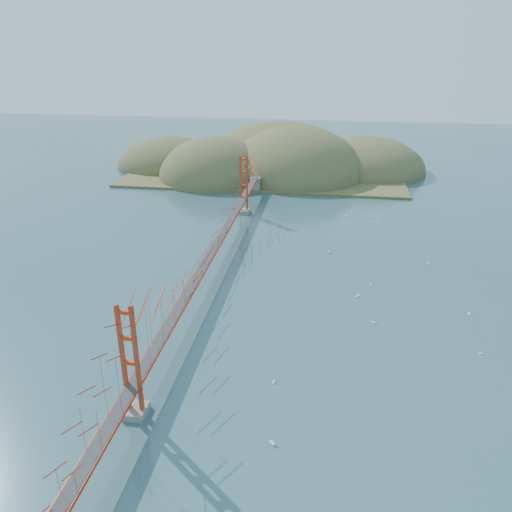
# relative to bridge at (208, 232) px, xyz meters

# --- Properties ---
(ground) EXTENTS (320.00, 320.00, 0.00)m
(ground) POSITION_rel_bridge_xyz_m (0.00, -0.18, -7.01)
(ground) COLOR #305461
(ground) RESTS_ON ground
(bridge) EXTENTS (2.20, 94.40, 12.00)m
(bridge) POSITION_rel_bridge_xyz_m (0.00, 0.00, 0.00)
(bridge) COLOR gray
(bridge) RESTS_ON ground
(far_headlands) EXTENTS (84.00, 58.00, 25.00)m
(far_headlands) POSITION_rel_bridge_xyz_m (2.21, 68.33, -7.01)
(far_headlands) COLOR brown
(far_headlands) RESTS_ON ground
(sailboat_15) EXTENTS (0.52, 0.55, 0.61)m
(sailboat_15) POSITION_rel_bridge_xyz_m (30.73, 38.03, -6.87)
(sailboat_15) COLOR white
(sailboat_15) RESTS_ON ground
(sailboat_5) EXTENTS (0.51, 0.57, 0.65)m
(sailboat_5) POSITION_rel_bridge_xyz_m (35.54, -6.10, -6.86)
(sailboat_5) COLOR white
(sailboat_5) RESTS_ON ground
(sailboat_14) EXTENTS (0.69, 0.69, 0.73)m
(sailboat_14) POSITION_rel_bridge_xyz_m (21.54, -3.40, -6.85)
(sailboat_14) COLOR white
(sailboat_14) RESTS_ON ground
(sailboat_2) EXTENTS (0.51, 0.47, 0.57)m
(sailboat_2) POSITION_rel_bridge_xyz_m (34.71, -15.16, -6.87)
(sailboat_2) COLOR white
(sailboat_2) RESTS_ON ground
(sailboat_7) EXTENTS (0.56, 0.49, 0.63)m
(sailboat_7) POSITION_rel_bridge_xyz_m (25.24, 30.94, -6.86)
(sailboat_7) COLOR white
(sailboat_7) RESTS_ON ground
(sailboat_0) EXTENTS (0.48, 0.52, 0.59)m
(sailboat_0) POSITION_rel_bridge_xyz_m (23.49, 0.34, -6.87)
(sailboat_0) COLOR white
(sailboat_0) RESTS_ON ground
(sailboat_4) EXTENTS (0.59, 0.66, 0.75)m
(sailboat_4) POSITION_rel_bridge_xyz_m (32.86, 9.14, -6.85)
(sailboat_4) COLOR white
(sailboat_4) RESTS_ON ground
(sailboat_8) EXTENTS (0.51, 0.51, 0.56)m
(sailboat_8) POSITION_rel_bridge_xyz_m (26.64, 27.64, -6.87)
(sailboat_8) COLOR white
(sailboat_8) RESTS_ON ground
(sailboat_17) EXTENTS (0.63, 0.58, 0.70)m
(sailboat_17) POSITION_rel_bridge_xyz_m (43.76, 27.42, -6.85)
(sailboat_17) COLOR white
(sailboat_17) RESTS_ON ground
(sailboat_10) EXTENTS (0.46, 0.54, 0.61)m
(sailboat_10) POSITION_rel_bridge_xyz_m (12.28, -23.65, -6.87)
(sailboat_10) COLOR white
(sailboat_10) RESTS_ON ground
(sailboat_16) EXTENTS (0.66, 0.64, 0.74)m
(sailboat_16) POSITION_rel_bridge_xyz_m (17.36, 11.59, -6.85)
(sailboat_16) COLOR white
(sailboat_16) RESTS_ON ground
(sailboat_6) EXTENTS (0.71, 0.71, 0.75)m
(sailboat_6) POSITION_rel_bridge_xyz_m (13.14, -32.07, -6.85)
(sailboat_6) COLOR white
(sailboat_6) RESTS_ON ground
(sailboat_1) EXTENTS (0.61, 0.61, 0.66)m
(sailboat_1) POSITION_rel_bridge_xyz_m (23.20, -10.14, -6.86)
(sailboat_1) COLOR white
(sailboat_1) RESTS_ON ground
(sailboat_3) EXTENTS (0.65, 0.64, 0.73)m
(sailboat_3) POSITION_rel_bridge_xyz_m (20.53, 30.68, -6.85)
(sailboat_3) COLOR white
(sailboat_3) RESTS_ON ground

